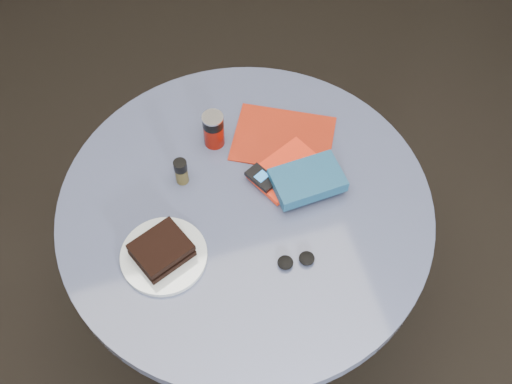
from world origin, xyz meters
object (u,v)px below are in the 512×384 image
object	(u,v)px
plate	(164,256)
pepper_grinder	(181,171)
sandwich	(162,250)
headphones	(296,260)
red_book	(287,170)
magazine	(283,138)
soda_can	(214,130)
mp3_player	(262,178)
table	(246,235)
novel	(308,180)

from	to	relation	value
plate	pepper_grinder	bearing A→B (deg)	66.15
plate	pepper_grinder	world-z (taller)	pepper_grinder
sandwich	headphones	xyz separation A→B (m)	(0.32, -0.11, -0.03)
red_book	magazine	bearing A→B (deg)	51.63
plate	magazine	bearing A→B (deg)	34.51
soda_can	pepper_grinder	world-z (taller)	soda_can
soda_can	mp3_player	xyz separation A→B (m)	(0.09, -0.17, -0.03)
magazine	headphones	distance (m)	0.39
table	plate	distance (m)	0.31
novel	table	bearing A→B (deg)	177.14
red_book	novel	bearing A→B (deg)	-85.39
pepper_grinder	mp3_player	distance (m)	0.21
plate	soda_can	world-z (taller)	soda_can
table	sandwich	xyz separation A→B (m)	(-0.24, -0.09, 0.20)
plate	novel	distance (m)	0.42
novel	mp3_player	xyz separation A→B (m)	(-0.11, 0.05, -0.01)
table	novel	distance (m)	0.27
table	sandwich	bearing A→B (deg)	-159.01
plate	sandwich	world-z (taller)	sandwich
plate	headphones	bearing A→B (deg)	-18.63
pepper_grinder	table	bearing A→B (deg)	-40.79
table	magazine	world-z (taller)	magazine
mp3_player	headphones	xyz separation A→B (m)	(0.02, -0.25, -0.02)
mp3_player	headphones	size ratio (longest dim) A/B	0.99
pepper_grinder	red_book	size ratio (longest dim) A/B	0.44
plate	mp3_player	world-z (taller)	mp3_player
novel	headphones	xyz separation A→B (m)	(-0.10, -0.20, -0.03)
soda_can	red_book	xyz separation A→B (m)	(0.16, -0.16, -0.04)
pepper_grinder	novel	xyz separation A→B (m)	(0.32, -0.12, -0.00)
sandwich	magazine	bearing A→B (deg)	34.28
soda_can	pepper_grinder	size ratio (longest dim) A/B	1.34
headphones	plate	bearing A→B (deg)	161.37
soda_can	magazine	distance (m)	0.20
mp3_player	sandwich	bearing A→B (deg)	-154.16
sandwich	headphones	world-z (taller)	sandwich
plate	pepper_grinder	size ratio (longest dim) A/B	2.65
sandwich	red_book	bearing A→B (deg)	22.97
red_book	mp3_player	bearing A→B (deg)	164.85
soda_can	mp3_player	distance (m)	0.20
table	novel	size ratio (longest dim) A/B	5.42
red_book	pepper_grinder	bearing A→B (deg)	143.13
table	headphones	xyz separation A→B (m)	(0.08, -0.20, 0.17)
plate	novel	bearing A→B (deg)	13.49
plate	magazine	xyz separation A→B (m)	(0.40, 0.28, -0.00)
plate	headphones	xyz separation A→B (m)	(0.31, -0.11, 0.00)
table	novel	xyz separation A→B (m)	(0.17, 0.01, 0.20)
soda_can	mp3_player	bearing A→B (deg)	-63.06
magazine	mp3_player	size ratio (longest dim) A/B	2.87
pepper_grinder	mp3_player	xyz separation A→B (m)	(0.20, -0.07, -0.01)
sandwich	soda_can	xyz separation A→B (m)	(0.21, 0.32, 0.02)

